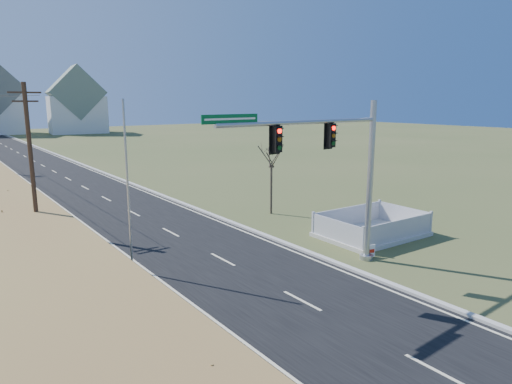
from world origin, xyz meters
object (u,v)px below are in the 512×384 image
Objects in this scene: traffic_signal_mast at (345,169)px; fence_enclosure at (372,231)px; open_sign at (371,251)px; flagpole at (129,206)px; bare_tree at (271,154)px.

fence_enclosure is at bearing 23.52° from traffic_signal_mast.
open_sign is 12.24m from flagpole.
traffic_signal_mast is 1.61× the size of fence_enclosure.
open_sign is 11.18m from bare_tree.
traffic_signal_mast is 15.54× the size of open_sign.
bare_tree is (1.57, 10.35, 3.91)m from open_sign.
fence_enclosure is 0.78× the size of flagpole.
bare_tree is (3.87, 10.50, -0.56)m from traffic_signal_mast.
bare_tree is at bearing 66.97° from traffic_signal_mast.
flagpole is at bearing 144.90° from traffic_signal_mast.
open_sign is (2.30, 0.15, -4.47)m from traffic_signal_mast.
flagpole reaches higher than bare_tree.
fence_enclosure is 8.92m from bare_tree.
open_sign is (-3.06, -2.50, 0.06)m from fence_enclosure.
flagpole is at bearing 170.30° from fence_enclosure.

